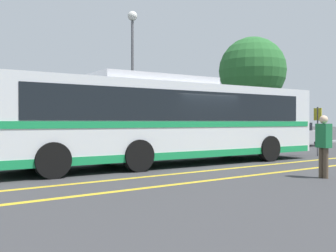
# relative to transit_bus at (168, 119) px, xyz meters

# --- Properties ---
(ground_plane) EXTENTS (220.00, 220.00, 0.00)m
(ground_plane) POSITION_rel_transit_bus_xyz_m (0.90, -0.47, -1.64)
(ground_plane) COLOR #38383A
(lane_strip_0) EXTENTS (32.69, 0.20, 0.01)m
(lane_strip_0) POSITION_rel_transit_bus_xyz_m (0.01, -2.20, -1.64)
(lane_strip_0) COLOR gold
(lane_strip_0) RESTS_ON ground_plane
(lane_strip_1) EXTENTS (32.69, 0.20, 0.01)m
(lane_strip_1) POSITION_rel_transit_bus_xyz_m (0.01, -3.76, -1.64)
(lane_strip_1) COLOR gold
(lane_strip_1) RESTS_ON ground_plane
(curb_strip) EXTENTS (40.69, 0.36, 0.15)m
(curb_strip) POSITION_rel_transit_bus_xyz_m (0.01, 5.19, -1.57)
(curb_strip) COLOR #99999E
(curb_strip) RESTS_ON ground_plane
(transit_bus) EXTENTS (13.10, 3.19, 3.15)m
(transit_bus) POSITION_rel_transit_bus_xyz_m (0.00, 0.00, 0.00)
(transit_bus) COLOR silver
(transit_bus) RESTS_ON ground_plane
(parked_car_2) EXTENTS (4.49, 2.06, 1.45)m
(parked_car_2) POSITION_rel_transit_bus_xyz_m (0.80, 4.03, -0.91)
(parked_car_2) COLOR #335B33
(parked_car_2) RESTS_ON ground_plane
(parked_car_3) EXTENTS (4.49, 1.93, 1.44)m
(parked_car_3) POSITION_rel_transit_bus_xyz_m (6.80, 3.74, -0.92)
(parked_car_3) COLOR #335B33
(parked_car_3) RESTS_ON ground_plane
(parked_car_4) EXTENTS (4.51, 2.22, 1.50)m
(parked_car_4) POSITION_rel_transit_bus_xyz_m (12.61, 3.86, -0.89)
(parked_car_4) COLOR #9E9EA3
(parked_car_4) RESTS_ON ground_plane
(pedestrian_0) EXTENTS (0.33, 0.47, 1.72)m
(pedestrian_0) POSITION_rel_transit_bus_xyz_m (1.45, -5.28, -0.66)
(pedestrian_0) COLOR brown
(pedestrian_0) RESTS_ON ground_plane
(bus_stop_sign) EXTENTS (0.07, 0.40, 2.22)m
(bus_stop_sign) POSITION_rel_transit_bus_xyz_m (7.57, -1.14, -0.24)
(bus_stop_sign) COLOR #59595E
(bus_stop_sign) RESTS_ON ground_plane
(street_lamp) EXTENTS (0.49, 0.49, 7.16)m
(street_lamp) POSITION_rel_transit_bus_xyz_m (1.95, 5.70, 3.38)
(street_lamp) COLOR #59595E
(street_lamp) RESTS_ON ground_plane
(tree_1) EXTENTS (4.80, 4.80, 7.63)m
(tree_1) POSITION_rel_transit_bus_xyz_m (13.21, 7.75, 3.58)
(tree_1) COLOR #513823
(tree_1) RESTS_ON ground_plane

